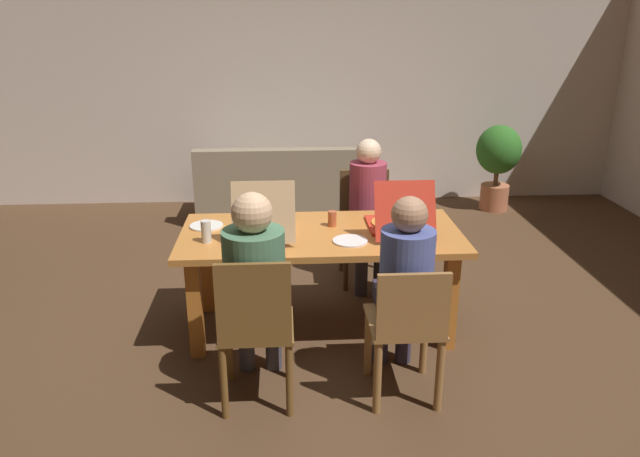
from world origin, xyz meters
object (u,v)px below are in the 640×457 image
at_px(couch, 283,193).
at_px(plate_0, 350,241).
at_px(dining_table, 321,246).
at_px(plate_1, 206,226).
at_px(potted_plant, 498,158).
at_px(person_0, 255,278).
at_px(chair_1, 365,220).
at_px(drinking_glass_0, 418,238).
at_px(drinking_glass_1, 206,232).
at_px(chair_2, 407,329).
at_px(pizza_box_1, 398,221).
at_px(drinking_glass_2, 332,219).
at_px(person_2, 404,278).
at_px(chair_0, 256,327).
at_px(pizza_box_0, 265,226).
at_px(person_1, 368,202).

bearing_deg(couch, plate_0, -80.77).
bearing_deg(dining_table, couch, 95.89).
bearing_deg(couch, dining_table, -84.11).
height_order(plate_1, potted_plant, potted_plant).
height_order(person_0, potted_plant, person_0).
xyz_separation_m(chair_1, drinking_glass_0, (0.16, -1.24, 0.30)).
bearing_deg(drinking_glass_1, plate_1, 96.86).
bearing_deg(chair_2, couch, 101.50).
distance_m(pizza_box_1, drinking_glass_2, 0.46).
distance_m(person_2, plate_1, 1.51).
bearing_deg(dining_table, person_0, -118.64).
bearing_deg(pizza_box_1, drinking_glass_1, -172.26).
relative_size(person_2, potted_plant, 1.25).
distance_m(chair_0, person_2, 0.88).
bearing_deg(plate_1, drinking_glass_2, -2.78).
bearing_deg(pizza_box_0, person_0, -92.92).
bearing_deg(pizza_box_1, chair_1, 96.95).
relative_size(person_2, plate_1, 5.24).
height_order(chair_2, pizza_box_0, pizza_box_0).
relative_size(person_1, plate_0, 5.25).
bearing_deg(couch, drinking_glass_1, -100.83).
xyz_separation_m(person_1, potted_plant, (1.72, 1.91, -0.11)).
height_order(person_0, couch, person_0).
xyz_separation_m(person_1, plate_1, (-1.21, -0.58, 0.03)).
bearing_deg(person_2, drinking_glass_1, 153.31).
distance_m(chair_1, pizza_box_0, 1.24).
relative_size(person_0, drinking_glass_2, 11.56).
relative_size(drinking_glass_1, couch, 0.08).
bearing_deg(plate_1, pizza_box_0, -21.56).
bearing_deg(dining_table, chair_1, 64.43).
relative_size(person_0, drinking_glass_1, 8.50).
xyz_separation_m(dining_table, couch, (-0.25, 2.45, -0.33)).
distance_m(person_0, pizza_box_1, 1.23).
bearing_deg(drinking_glass_2, person_1, 61.44).
distance_m(person_0, chair_2, 0.89).
bearing_deg(dining_table, person_1, 60.06).
xyz_separation_m(pizza_box_1, plate_1, (-1.32, 0.13, -0.05)).
height_order(chair_1, pizza_box_1, pizza_box_1).
bearing_deg(drinking_glass_1, person_1, 37.05).
relative_size(person_0, person_1, 1.04).
relative_size(person_1, pizza_box_1, 2.15).
distance_m(dining_table, couch, 2.49).
distance_m(person_2, drinking_glass_0, 0.43).
bearing_deg(pizza_box_0, person_2, -42.46).
bearing_deg(drinking_glass_1, dining_table, 11.20).
relative_size(chair_2, couch, 0.47).
bearing_deg(drinking_glass_2, couch, 98.24).
bearing_deg(dining_table, drinking_glass_0, -31.03).
relative_size(pizza_box_0, couch, 0.29).
bearing_deg(person_1, dining_table, -119.94).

